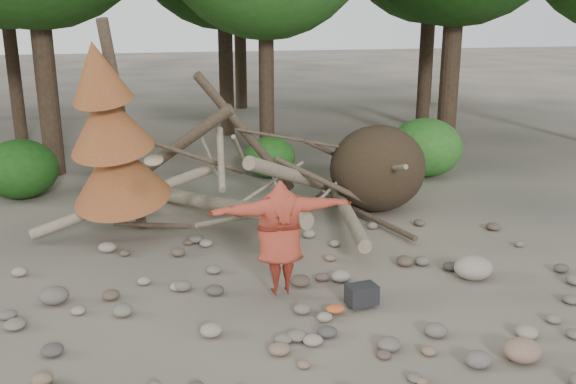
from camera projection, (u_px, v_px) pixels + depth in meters
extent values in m
plane|color=#514C44|center=(317.00, 302.00, 10.19)|extent=(120.00, 120.00, 0.00)
ellipsoid|color=#332619|center=(378.00, 169.00, 14.50)|extent=(2.20, 1.87, 1.98)
cylinder|color=gray|center=(223.00, 205.00, 13.28)|extent=(2.61, 5.11, 1.08)
cylinder|color=gray|center=(302.00, 178.00, 14.04)|extent=(3.18, 3.71, 1.90)
cylinder|color=brown|center=(161.00, 159.00, 13.64)|extent=(3.08, 1.91, 2.49)
cylinder|color=gray|center=(346.00, 209.00, 13.71)|extent=(1.13, 4.98, 0.43)
cylinder|color=brown|center=(247.00, 135.00, 14.12)|extent=(2.39, 1.03, 2.89)
cylinder|color=gray|center=(124.00, 201.00, 13.10)|extent=(3.71, 0.86, 1.20)
cylinder|color=#4C3F30|center=(150.00, 225.00, 12.85)|extent=(1.52, 1.70, 0.49)
cylinder|color=gray|center=(273.00, 182.00, 14.13)|extent=(1.57, 0.85, 0.69)
cylinder|color=#4C3F30|center=(336.00, 155.00, 14.83)|extent=(1.92, 1.25, 1.10)
cylinder|color=gray|center=(210.00, 156.00, 13.45)|extent=(0.37, 1.42, 0.85)
cylinder|color=#4C3F30|center=(377.00, 220.00, 13.61)|extent=(0.79, 2.54, 0.12)
cylinder|color=gray|center=(237.00, 218.00, 12.79)|extent=(1.78, 1.11, 0.29)
cylinder|color=#4C3F30|center=(123.00, 130.00, 12.51)|extent=(0.67, 1.13, 4.35)
cone|color=brown|center=(117.00, 169.00, 12.38)|extent=(2.06, 2.13, 1.86)
cone|color=brown|center=(107.00, 119.00, 11.89)|extent=(1.71, 1.78, 1.65)
cone|color=brown|center=(98.00, 71.00, 11.44)|extent=(1.23, 1.30, 1.41)
cylinder|color=#38281C|center=(39.00, 8.00, 16.77)|extent=(0.56, 0.56, 8.96)
cylinder|color=#38281C|center=(266.00, 42.00, 18.03)|extent=(0.44, 0.44, 7.14)
cylinder|color=#38281C|center=(455.00, 0.00, 19.55)|extent=(0.60, 0.60, 9.45)
cylinder|color=#38281C|center=(9.00, 31.00, 20.39)|extent=(0.42, 0.42, 7.56)
cylinder|color=#38281C|center=(225.00, 14.00, 22.41)|extent=(0.52, 0.52, 8.54)
cylinder|color=#38281C|center=(428.00, 20.00, 23.70)|extent=(0.50, 0.50, 8.12)
cylinder|color=#38281C|center=(240.00, 10.00, 28.60)|extent=(0.54, 0.54, 8.75)
cylinder|color=#38281C|center=(431.00, 20.00, 30.19)|extent=(0.46, 0.46, 7.84)
ellipsoid|color=#1A4813|center=(20.00, 169.00, 15.55)|extent=(1.80, 1.80, 1.44)
ellipsoid|color=#235C1A|center=(270.00, 157.00, 17.51)|extent=(1.40, 1.40, 1.12)
ellipsoid|color=#2D6D21|center=(425.00, 147.00, 17.59)|extent=(2.00, 2.00, 1.60)
imported|color=maroon|center=(280.00, 237.00, 10.09)|extent=(2.31, 0.68, 1.87)
cylinder|color=#877155|center=(154.00, 160.00, 9.37)|extent=(0.33, 0.32, 0.15)
cube|color=black|center=(362.00, 298.00, 9.95)|extent=(0.51, 0.38, 0.31)
ellipsoid|color=#29672B|center=(365.00, 294.00, 10.27)|extent=(0.45, 0.38, 0.17)
ellipsoid|color=#B8501F|center=(335.00, 312.00, 9.73)|extent=(0.29, 0.24, 0.11)
ellipsoid|color=#846452|center=(522.00, 350.00, 8.44)|extent=(0.51, 0.46, 0.30)
ellipsoid|color=gray|center=(473.00, 268.00, 11.00)|extent=(0.67, 0.60, 0.40)
ellipsoid|color=#5C554E|center=(54.00, 295.00, 10.08)|extent=(0.46, 0.41, 0.28)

